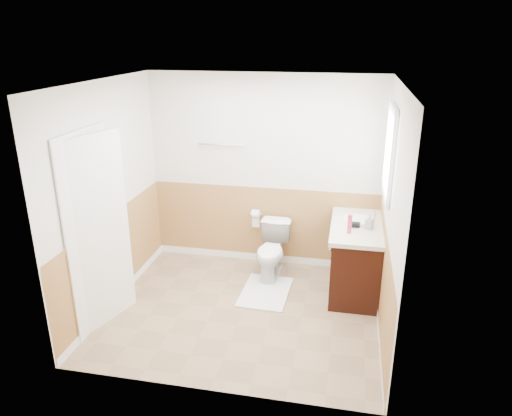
% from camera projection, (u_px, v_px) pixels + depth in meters
% --- Properties ---
extents(floor, '(3.00, 3.00, 0.00)m').
position_uv_depth(floor, '(243.00, 310.00, 5.37)').
color(floor, '#8C7051').
rests_on(floor, ground).
extents(ceiling, '(3.00, 3.00, 0.00)m').
position_uv_depth(ceiling, '(240.00, 82.00, 4.50)').
color(ceiling, white).
rests_on(ceiling, floor).
extents(wall_back, '(3.00, 0.00, 3.00)m').
position_uv_depth(wall_back, '(264.00, 172.00, 6.13)').
color(wall_back, silver).
rests_on(wall_back, floor).
extents(wall_front, '(3.00, 0.00, 3.00)m').
position_uv_depth(wall_front, '(205.00, 262.00, 3.74)').
color(wall_front, silver).
rests_on(wall_front, floor).
extents(wall_left, '(0.00, 3.00, 3.00)m').
position_uv_depth(wall_left, '(108.00, 197.00, 5.21)').
color(wall_left, silver).
rests_on(wall_left, floor).
extents(wall_right, '(0.00, 3.00, 3.00)m').
position_uv_depth(wall_right, '(391.00, 217.00, 4.66)').
color(wall_right, silver).
rests_on(wall_right, floor).
extents(wainscot_back, '(3.00, 0.00, 3.00)m').
position_uv_depth(wainscot_back, '(264.00, 227.00, 6.38)').
color(wainscot_back, '#A67342').
rests_on(wainscot_back, floor).
extents(wainscot_front, '(3.00, 0.00, 3.00)m').
position_uv_depth(wainscot_front, '(209.00, 342.00, 4.01)').
color(wainscot_front, '#A67342').
rests_on(wainscot_front, floor).
extents(wainscot_left, '(0.00, 2.60, 2.60)m').
position_uv_depth(wainscot_left, '(116.00, 259.00, 5.47)').
color(wainscot_left, '#A67342').
rests_on(wainscot_left, floor).
extents(wainscot_right, '(0.00, 2.60, 2.60)m').
position_uv_depth(wainscot_right, '(383.00, 284.00, 4.92)').
color(wainscot_right, '#A67342').
rests_on(wainscot_right, floor).
extents(toilet, '(0.41, 0.69, 0.69)m').
position_uv_depth(toilet, '(272.00, 251.00, 6.02)').
color(toilet, white).
rests_on(toilet, floor).
extents(bath_mat, '(0.58, 0.82, 0.02)m').
position_uv_depth(bath_mat, '(265.00, 292.00, 5.73)').
color(bath_mat, white).
rests_on(bath_mat, floor).
extents(vanity_cabinet, '(0.55, 1.10, 0.80)m').
position_uv_depth(vanity_cabinet, '(355.00, 260.00, 5.67)').
color(vanity_cabinet, black).
rests_on(vanity_cabinet, floor).
extents(vanity_knob_left, '(0.03, 0.03, 0.03)m').
position_uv_depth(vanity_knob_left, '(330.00, 250.00, 5.58)').
color(vanity_knob_left, '#B6B7BD').
rests_on(vanity_knob_left, vanity_cabinet).
extents(vanity_knob_right, '(0.03, 0.03, 0.03)m').
position_uv_depth(vanity_knob_right, '(331.00, 243.00, 5.76)').
color(vanity_knob_right, silver).
rests_on(vanity_knob_right, vanity_cabinet).
extents(countertop, '(0.60, 1.15, 0.05)m').
position_uv_depth(countertop, '(357.00, 227.00, 5.52)').
color(countertop, beige).
rests_on(countertop, vanity_cabinet).
extents(sink_basin, '(0.36, 0.36, 0.02)m').
position_uv_depth(sink_basin, '(358.00, 220.00, 5.64)').
color(sink_basin, white).
rests_on(sink_basin, countertop).
extents(faucet, '(0.02, 0.02, 0.14)m').
position_uv_depth(faucet, '(374.00, 216.00, 5.59)').
color(faucet, silver).
rests_on(faucet, countertop).
extents(lotion_bottle, '(0.05, 0.05, 0.22)m').
position_uv_depth(lotion_bottle, '(350.00, 224.00, 5.25)').
color(lotion_bottle, '#C93451').
rests_on(lotion_bottle, countertop).
extents(soap_dispenser, '(0.10, 0.10, 0.17)m').
position_uv_depth(soap_dispenser, '(370.00, 222.00, 5.37)').
color(soap_dispenser, gray).
rests_on(soap_dispenser, countertop).
extents(hair_dryer_body, '(0.14, 0.07, 0.07)m').
position_uv_depth(hair_dryer_body, '(354.00, 224.00, 5.43)').
color(hair_dryer_body, black).
rests_on(hair_dryer_body, countertop).
extents(hair_dryer_handle, '(0.03, 0.03, 0.07)m').
position_uv_depth(hair_dryer_handle, '(351.00, 226.00, 5.48)').
color(hair_dryer_handle, black).
rests_on(hair_dryer_handle, countertop).
extents(mirror_panel, '(0.02, 0.35, 0.90)m').
position_uv_depth(mirror_panel, '(385.00, 159.00, 5.57)').
color(mirror_panel, silver).
rests_on(mirror_panel, wall_right).
extents(window_frame, '(0.04, 0.80, 1.00)m').
position_uv_depth(window_frame, '(389.00, 153.00, 5.03)').
color(window_frame, white).
rests_on(window_frame, wall_right).
extents(window_glass, '(0.01, 0.70, 0.90)m').
position_uv_depth(window_glass, '(391.00, 153.00, 5.03)').
color(window_glass, white).
rests_on(window_glass, wall_right).
extents(door, '(0.29, 0.78, 2.04)m').
position_uv_depth(door, '(99.00, 233.00, 4.86)').
color(door, white).
rests_on(door, wall_left).
extents(door_frame, '(0.02, 0.92, 2.10)m').
position_uv_depth(door_frame, '(92.00, 232.00, 4.87)').
color(door_frame, white).
rests_on(door_frame, wall_left).
extents(door_knob, '(0.06, 0.06, 0.06)m').
position_uv_depth(door_knob, '(120.00, 228.00, 5.17)').
color(door_knob, silver).
rests_on(door_knob, door).
extents(towel_bar, '(0.62, 0.02, 0.02)m').
position_uv_depth(towel_bar, '(221.00, 145.00, 6.06)').
color(towel_bar, silver).
rests_on(towel_bar, wall_back).
extents(tp_holder_bar, '(0.14, 0.02, 0.02)m').
position_uv_depth(tp_holder_bar, '(256.00, 214.00, 6.27)').
color(tp_holder_bar, silver).
rests_on(tp_holder_bar, wall_back).
extents(tp_roll, '(0.10, 0.11, 0.11)m').
position_uv_depth(tp_roll, '(256.00, 214.00, 6.27)').
color(tp_roll, white).
rests_on(tp_roll, tp_holder_bar).
extents(tp_sheet, '(0.10, 0.01, 0.16)m').
position_uv_depth(tp_sheet, '(256.00, 221.00, 6.31)').
color(tp_sheet, white).
rests_on(tp_sheet, tp_roll).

